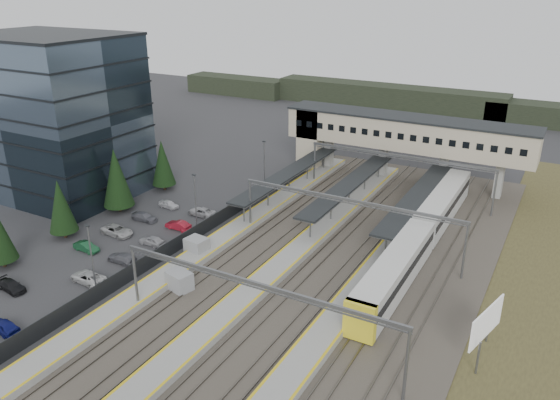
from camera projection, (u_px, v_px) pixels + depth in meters
The scene contains 15 objects.
ground at pixel (201, 278), 62.03m from camera, with size 220.00×220.00×0.00m, color #2B2B2D.
office_building at pixel (53, 116), 83.29m from camera, with size 24.30×18.30×24.30m.
conifer_row at pixel (35, 214), 66.92m from camera, with size 4.42×49.82×9.50m.
car_park at pixel (75, 270), 62.51m from camera, with size 10.75×44.71×1.29m.
lampposts at pixel (151, 225), 65.00m from camera, with size 0.50×53.25×8.07m.
fence at pixel (182, 241), 68.62m from camera, with size 0.08×90.00×2.00m.
relay_cabin_near at pixel (179, 281), 59.17m from camera, with size 3.10×2.58×2.25m.
relay_cabin_far at pixel (197, 247), 66.67m from camera, with size 2.79×2.43×2.32m.
rail_corridor at pixel (294, 276), 61.80m from camera, with size 34.00×90.00×0.92m.
canopies at pixel (350, 184), 79.33m from camera, with size 23.10×30.00×3.28m.
footbridge at pixel (389, 134), 89.68m from camera, with size 40.40×6.40×11.20m.
gantries at pixel (308, 243), 56.84m from camera, with size 28.40×62.28×7.17m.
train at pixel (421, 235), 67.32m from camera, with size 3.09×43.01×3.89m.
billboard at pixel (486, 324), 47.75m from camera, with size 1.67×5.97×5.23m.
treeline_far at pixel (525, 113), 125.14m from camera, with size 170.00×19.00×7.00m.
Camera 1 is at (34.04, -43.04, 31.58)m, focal length 35.00 mm.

